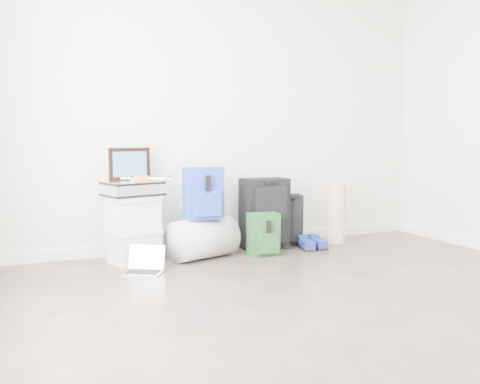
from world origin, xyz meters
name	(u,v)px	position (x,y,z in m)	size (l,w,h in m)	color
ground	(384,329)	(0.00, 0.00, 0.00)	(5.00, 5.00, 0.00)	#322A24
room_envelope	(391,22)	(0.00, 0.02, 1.72)	(4.52, 5.02, 2.71)	silver
boxes_stack	(133,229)	(-1.00, 2.17, 0.30)	(0.49, 0.44, 0.59)	silver
briefcase	(132,189)	(-1.00, 2.17, 0.66)	(0.46, 0.34, 0.13)	#B2B2B7
painting	(130,164)	(-1.00, 2.27, 0.87)	(0.38, 0.11, 0.29)	black
drone	(142,178)	(-0.92, 2.15, 0.75)	(0.45, 0.45, 0.05)	gold
duffel_bag	(203,238)	(-0.38, 2.07, 0.18)	(0.37, 0.37, 0.60)	gray
blue_backpack	(204,194)	(-0.38, 2.04, 0.59)	(0.33, 0.25, 0.47)	#193AA4
large_suitcase	(265,214)	(0.33, 2.23, 0.35)	(0.46, 0.30, 0.70)	black
green_backpack	(264,235)	(0.18, 1.96, 0.19)	(0.30, 0.23, 0.40)	#153A19
carry_on	(285,220)	(0.59, 2.28, 0.26)	(0.37, 0.28, 0.52)	black
shoes	(312,244)	(0.75, 2.02, 0.05)	(0.28, 0.30, 0.09)	black
rolled_rug	(336,214)	(1.14, 2.19, 0.30)	(0.20, 0.20, 0.61)	tan
laptop	(145,266)	(-0.99, 1.79, 0.05)	(0.37, 0.34, 0.22)	silver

